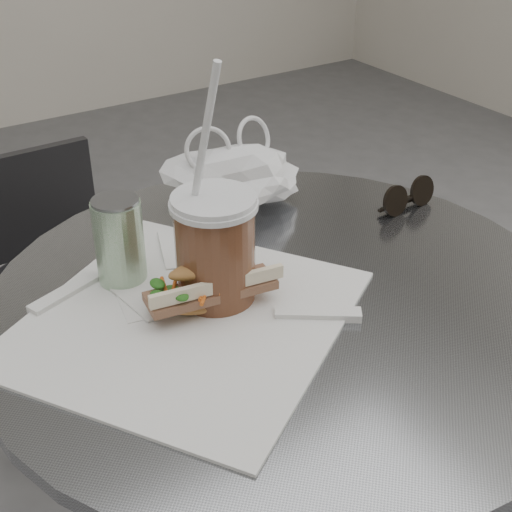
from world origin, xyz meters
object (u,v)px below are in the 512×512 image
chair_far (70,324)px  banh_mi (210,286)px  iced_coffee (215,248)px  drink_can (119,242)px  cafe_table (279,447)px  sunglasses (407,198)px

chair_far → banh_mi: (-0.01, -0.67, 0.47)m
banh_mi → iced_coffee: size_ratio=0.67×
drink_can → banh_mi: bearing=-61.4°
chair_far → iced_coffee: (0.01, -0.65, 0.51)m
chair_far → banh_mi: bearing=88.4°
cafe_table → drink_can: drink_can is taller
cafe_table → drink_can: 0.39m
cafe_table → chair_far: 0.71m
iced_coffee → sunglasses: iced_coffee is taller
chair_far → sunglasses: (0.39, -0.60, 0.46)m
sunglasses → cafe_table: bearing=-166.9°
iced_coffee → chair_far: bearing=91.2°
cafe_table → chair_far: bearing=97.4°
iced_coffee → drink_can: 0.13m
iced_coffee → cafe_table: bearing=-26.1°
chair_far → iced_coffee: iced_coffee is taller
iced_coffee → drink_can: bearing=129.6°
iced_coffee → drink_can: (-0.08, 0.10, -0.01)m
cafe_table → banh_mi: size_ratio=3.69×
chair_far → iced_coffee: size_ratio=2.17×
drink_can → sunglasses: bearing=-5.9°
drink_can → cafe_table: bearing=-40.9°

